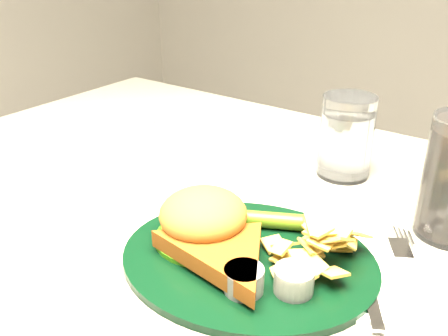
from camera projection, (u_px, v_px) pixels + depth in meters
The scene contains 4 objects.
dinner_plate at pixel (249, 238), 0.55m from camera, with size 0.29×0.24×0.07m, color black, non-canonical shape.
water_glass at pixel (346, 137), 0.74m from camera, with size 0.08×0.08×0.12m, color silver.
fork_napkin at pixel (371, 281), 0.52m from camera, with size 0.13×0.17×0.01m, color white, non-canonical shape.
ramekin at pixel (143, 118), 0.96m from camera, with size 0.04×0.04×0.03m, color silver.
Camera 1 is at (0.32, -0.49, 1.09)m, focal length 40.00 mm.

